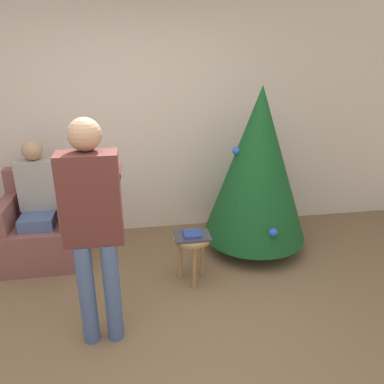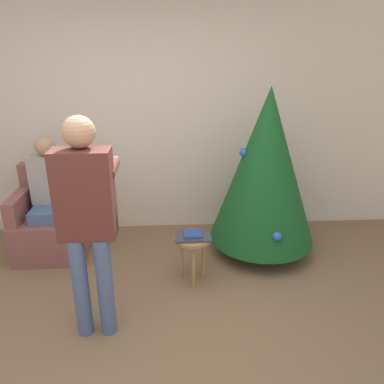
{
  "view_description": "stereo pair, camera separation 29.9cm",
  "coord_description": "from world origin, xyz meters",
  "px_view_note": "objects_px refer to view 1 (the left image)",
  "views": [
    {
      "loc": [
        -0.02,
        -1.96,
        2.1
      ],
      "look_at": [
        0.46,
        0.96,
        0.93
      ],
      "focal_mm": 35.0,
      "sensor_mm": 36.0,
      "label": 1
    },
    {
      "loc": [
        0.28,
        -1.99,
        2.1
      ],
      "look_at": [
        0.46,
        0.96,
        0.93
      ],
      "focal_mm": 35.0,
      "sensor_mm": 36.0,
      "label": 2
    }
  ],
  "objects_px": {
    "side_stool": "(192,246)",
    "christmas_tree": "(258,165)",
    "person_seated": "(38,198)",
    "armchair": "(43,228)",
    "person_standing": "(93,217)"
  },
  "relations": [
    {
      "from": "christmas_tree",
      "to": "armchair",
      "type": "distance_m",
      "value": 2.3
    },
    {
      "from": "armchair",
      "to": "person_seated",
      "type": "distance_m",
      "value": 0.35
    },
    {
      "from": "christmas_tree",
      "to": "person_standing",
      "type": "height_order",
      "value": "christmas_tree"
    },
    {
      "from": "christmas_tree",
      "to": "person_seated",
      "type": "height_order",
      "value": "christmas_tree"
    },
    {
      "from": "armchair",
      "to": "person_standing",
      "type": "relative_size",
      "value": 0.55
    },
    {
      "from": "person_seated",
      "to": "person_standing",
      "type": "bearing_deg",
      "value": -61.65
    },
    {
      "from": "armchair",
      "to": "person_standing",
      "type": "bearing_deg",
      "value": -62.09
    },
    {
      "from": "armchair",
      "to": "person_standing",
      "type": "distance_m",
      "value": 1.56
    },
    {
      "from": "side_stool",
      "to": "christmas_tree",
      "type": "bearing_deg",
      "value": 34.53
    },
    {
      "from": "person_seated",
      "to": "side_stool",
      "type": "distance_m",
      "value": 1.61
    },
    {
      "from": "christmas_tree",
      "to": "armchair",
      "type": "bearing_deg",
      "value": 176.22
    },
    {
      "from": "christmas_tree",
      "to": "person_seated",
      "type": "bearing_deg",
      "value": 176.8
    },
    {
      "from": "christmas_tree",
      "to": "person_seated",
      "type": "distance_m",
      "value": 2.23
    },
    {
      "from": "person_seated",
      "to": "side_stool",
      "type": "bearing_deg",
      "value": -24.2
    },
    {
      "from": "christmas_tree",
      "to": "person_standing",
      "type": "xyz_separation_m",
      "value": [
        -1.55,
        -1.1,
        0.05
      ]
    }
  ]
}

